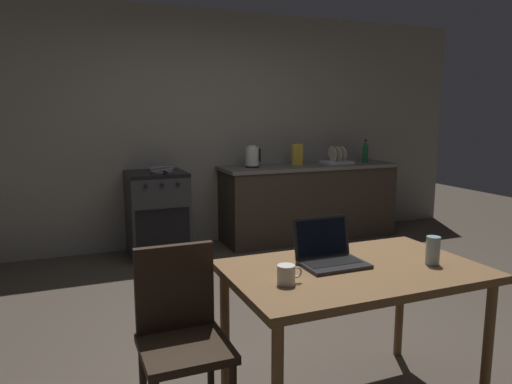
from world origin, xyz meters
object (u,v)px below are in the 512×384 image
at_px(bottle, 365,152).
at_px(frying_pan, 162,170).
at_px(cereal_box, 297,155).
at_px(electric_kettle, 252,157).
at_px(coffee_mug, 287,275).
at_px(drinking_glass, 433,251).
at_px(dining_table, 354,282).
at_px(chair, 181,328).
at_px(dish_rack, 337,160).
at_px(laptop, 330,255).
at_px(stove_oven, 157,214).

distance_m(bottle, frying_pan, 2.51).
xyz_separation_m(frying_pan, cereal_box, (1.60, 0.05, 0.10)).
distance_m(bottle, cereal_box, 0.91).
bearing_deg(electric_kettle, coffee_mug, -109.16).
xyz_separation_m(coffee_mug, drinking_glass, (0.81, -0.02, 0.03)).
bearing_deg(drinking_glass, dining_table, 164.70).
height_order(chair, coffee_mug, chair).
distance_m(cereal_box, dish_rack, 0.54).
distance_m(chair, cereal_box, 3.63).
height_order(frying_pan, drinking_glass, frying_pan).
relative_size(dining_table, bottle, 4.45).
xyz_separation_m(electric_kettle, drinking_glass, (-0.28, -3.16, -0.20)).
height_order(electric_kettle, frying_pan, electric_kettle).
bearing_deg(drinking_glass, cereal_box, 74.93).
xyz_separation_m(laptop, coffee_mug, (-0.33, -0.18, -0.00)).
bearing_deg(coffee_mug, drinking_glass, -1.71).
distance_m(dining_table, electric_kettle, 3.14).
relative_size(chair, bottle, 3.12).
xyz_separation_m(stove_oven, bottle, (2.57, -0.05, 0.58)).
distance_m(dining_table, frying_pan, 3.05).
bearing_deg(laptop, dish_rack, 65.58).
bearing_deg(stove_oven, chair, -98.56).
distance_m(stove_oven, coffee_mug, 3.15).
height_order(bottle, dish_rack, bottle).
relative_size(dining_table, drinking_glass, 8.72).
xyz_separation_m(chair, coffee_mug, (0.43, -0.23, 0.28)).
bearing_deg(chair, coffee_mug, -33.73).
relative_size(stove_oven, drinking_glass, 6.18).
distance_m(laptop, frying_pan, 2.94).
xyz_separation_m(dining_table, cereal_box, (1.25, 3.07, 0.35)).
height_order(bottle, frying_pan, bottle).
height_order(chair, drinking_glass, drinking_glass).
bearing_deg(chair, bottle, 37.94).
bearing_deg(coffee_mug, cereal_box, 62.15).
bearing_deg(drinking_glass, chair, 168.33).
height_order(dining_table, electric_kettle, electric_kettle).
bearing_deg(dining_table, stove_oven, 97.74).
relative_size(electric_kettle, drinking_glass, 1.71).
bearing_deg(drinking_glass, dish_rack, 66.18).
bearing_deg(bottle, chair, -136.54).
bearing_deg(dish_rack, drinking_glass, -113.82).
bearing_deg(dining_table, electric_kettle, 77.56).
bearing_deg(frying_pan, bottle, -0.50).
height_order(stove_oven, laptop, laptop).
distance_m(stove_oven, drinking_glass, 3.28).
height_order(bottle, cereal_box, bottle).
bearing_deg(drinking_glass, stove_oven, 104.38).
xyz_separation_m(stove_oven, dining_table, (0.41, -3.05, 0.22)).
bearing_deg(frying_pan, laptop, -84.71).
height_order(stove_oven, cereal_box, cereal_box).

